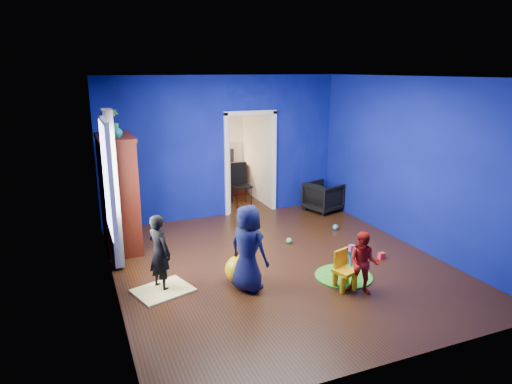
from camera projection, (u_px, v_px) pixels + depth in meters
name	position (u px, v px, depth m)	size (l,w,h in m)	color
floor	(279.00, 264.00, 7.28)	(5.00, 5.50, 0.01)	black
ceiling	(282.00, 77.00, 6.52)	(5.00, 5.50, 0.01)	white
wall_back	(223.00, 148.00, 9.35)	(5.00, 0.02, 2.90)	navy
wall_front	(401.00, 235.00, 4.44)	(5.00, 0.02, 2.90)	navy
wall_left	(108.00, 192.00, 5.98)	(0.02, 5.50, 2.90)	navy
wall_right	(412.00, 163.00, 7.82)	(0.02, 5.50, 2.90)	navy
alcove	(236.00, 149.00, 10.41)	(1.00, 1.75, 2.50)	silver
armchair	(324.00, 197.00, 9.93)	(0.68, 0.70, 0.63)	black
child_black	(160.00, 252.00, 6.32)	(0.40, 0.26, 1.10)	black
child_navy	(248.00, 248.00, 6.29)	(0.60, 0.39, 1.24)	#0F1337
toddler_red	(363.00, 263.00, 6.22)	(0.43, 0.34, 0.89)	red
vase	(115.00, 131.00, 7.16)	(0.22, 0.22, 0.23)	#0C5564
potted_plant	(112.00, 121.00, 7.60)	(0.24, 0.24, 0.42)	#2F8135
tv_armoire	(119.00, 193.00, 7.71)	(0.58, 1.14, 1.96)	#3F0F0A
crt_tv	(121.00, 190.00, 7.72)	(0.46, 0.70, 0.54)	silver
yellow_blanket	(163.00, 290.00, 6.37)	(0.75, 0.60, 0.03)	#F2E07A
hopper_ball	(239.00, 269.00, 6.61)	(0.40, 0.40, 0.40)	yellow
kid_chair	(345.00, 272.00, 6.40)	(0.28, 0.28, 0.50)	yellow
play_mat	(343.00, 276.00, 6.82)	(0.85, 0.85, 0.02)	green
toy_arch	(344.00, 276.00, 6.82)	(0.77, 0.77, 0.05)	#3F8CD8
window_left	(106.00, 179.00, 6.27)	(0.03, 0.95, 1.55)	white
curtain	(113.00, 189.00, 6.89)	(0.14, 0.42, 2.40)	slate
doorway	(250.00, 164.00, 9.68)	(1.16, 0.10, 2.10)	white
study_desk	(228.00, 180.00, 11.20)	(0.88, 0.44, 0.75)	#3D140A
desk_monitor	(226.00, 156.00, 11.16)	(0.40, 0.05, 0.32)	black
desk_lamp	(216.00, 158.00, 11.01)	(0.14, 0.14, 0.14)	#FFD88C
folding_chair	(241.00, 185.00, 10.32)	(0.40, 0.40, 0.92)	black
book_shelf	(225.00, 112.00, 10.87)	(0.88, 0.24, 0.04)	white
toy_0	(382.00, 256.00, 7.48)	(0.10, 0.08, 0.10)	#FB2933
toy_1	(336.00, 227.00, 8.81)	(0.11, 0.11, 0.11)	#2489CF
toy_2	(289.00, 241.00, 8.12)	(0.11, 0.11, 0.11)	green
toy_3	(352.00, 248.00, 7.80)	(0.10, 0.08, 0.10)	#CE4D99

